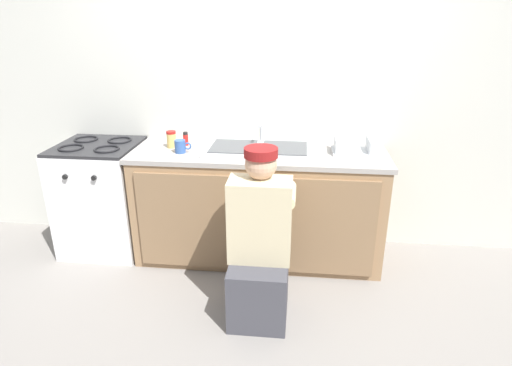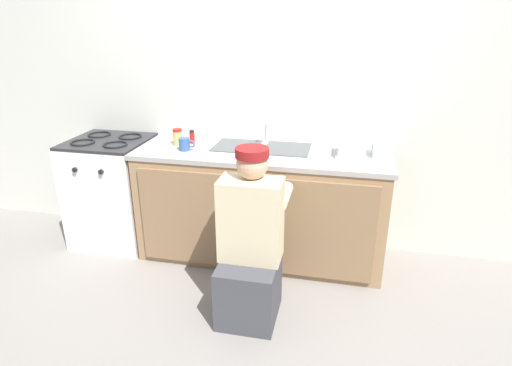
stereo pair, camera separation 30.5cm
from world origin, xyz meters
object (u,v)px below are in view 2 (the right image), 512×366
object	(u,v)px
sink_double_basin	(262,149)
spice_bottle_red	(192,137)
dish_rack_tray	(356,153)
condiment_jar	(178,137)
plumber_person	(250,250)
stove_range	(114,191)
coffee_mug	(185,144)

from	to	relation	value
sink_double_basin	spice_bottle_red	world-z (taller)	sink_double_basin
spice_bottle_red	dish_rack_tray	xyz separation A→B (m)	(1.26, -0.06, -0.03)
sink_double_basin	condiment_jar	bearing A→B (deg)	177.60
condiment_jar	plumber_person	bearing A→B (deg)	-45.39
stove_range	dish_rack_tray	world-z (taller)	dish_rack_tray
plumber_person	condiment_jar	bearing A→B (deg)	134.61
sink_double_basin	plumber_person	distance (m)	0.85
condiment_jar	coffee_mug	bearing A→B (deg)	-49.34
condiment_jar	sink_double_basin	bearing A→B (deg)	-2.40
stove_range	spice_bottle_red	distance (m)	0.84
spice_bottle_red	sink_double_basin	bearing A→B (deg)	-9.67
dish_rack_tray	plumber_person	bearing A→B (deg)	-127.89
condiment_jar	coffee_mug	distance (m)	0.16
sink_double_basin	stove_range	bearing A→B (deg)	-179.90
sink_double_basin	dish_rack_tray	bearing A→B (deg)	3.24
stove_range	plumber_person	bearing A→B (deg)	-28.55
spice_bottle_red	dish_rack_tray	distance (m)	1.26
plumber_person	dish_rack_tray	world-z (taller)	plumber_person
sink_double_basin	condiment_jar	size ratio (longest dim) A/B	6.25
stove_range	spice_bottle_red	xyz separation A→B (m)	(0.68, 0.10, 0.48)
sink_double_basin	condiment_jar	xyz separation A→B (m)	(-0.67, 0.03, 0.05)
dish_rack_tray	coffee_mug	size ratio (longest dim) A/B	2.22
dish_rack_tray	coffee_mug	world-z (taller)	dish_rack_tray
plumber_person	dish_rack_tray	distance (m)	1.07
stove_range	sink_double_basin	bearing A→B (deg)	0.10
coffee_mug	dish_rack_tray	bearing A→B (deg)	5.94
stove_range	dish_rack_tray	xyz separation A→B (m)	(1.95, 0.04, 0.45)
condiment_jar	stove_range	bearing A→B (deg)	-177.07
plumber_person	condiment_jar	xyz separation A→B (m)	(-0.75, 0.76, 0.48)
sink_double_basin	stove_range	world-z (taller)	sink_double_basin
stove_range	condiment_jar	size ratio (longest dim) A/B	7.02
sink_double_basin	plumber_person	xyz separation A→B (m)	(0.08, -0.73, -0.43)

